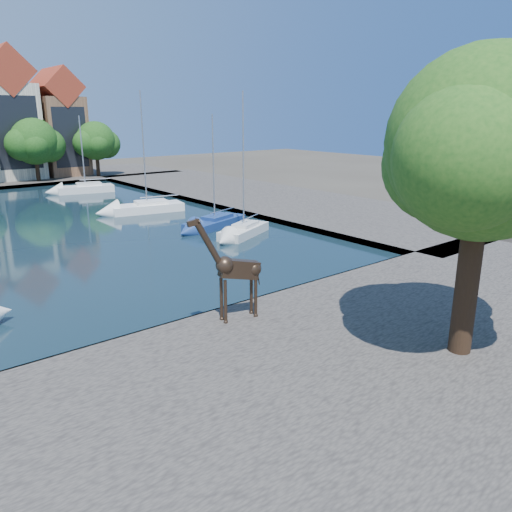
# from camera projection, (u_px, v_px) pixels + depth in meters

# --- Properties ---
(ground) EXTENTS (160.00, 160.00, 0.00)m
(ground) POSITION_uv_depth(u_px,v_px,m) (159.00, 336.00, 20.66)
(ground) COLOR #38332B
(ground) RESTS_ON ground
(water_basin) EXTENTS (38.00, 50.00, 0.08)m
(water_basin) POSITION_uv_depth(u_px,v_px,m) (9.00, 232.00, 38.57)
(water_basin) COLOR black
(water_basin) RESTS_ON ground
(near_quay) EXTENTS (50.00, 14.00, 0.50)m
(near_quay) POSITION_uv_depth(u_px,v_px,m) (269.00, 405.00, 15.37)
(near_quay) COLOR #4E4944
(near_quay) RESTS_ON ground
(right_quay) EXTENTS (14.00, 52.00, 0.50)m
(right_quay) POSITION_uv_depth(u_px,v_px,m) (259.00, 196.00, 53.64)
(right_quay) COLOR #4E4944
(right_quay) RESTS_ON ground
(plane_tree) EXTENTS (8.32, 6.40, 10.62)m
(plane_tree) POSITION_uv_depth(u_px,v_px,m) (485.00, 152.00, 16.43)
(plane_tree) COLOR #332114
(plane_tree) RESTS_ON near_quay
(townhouse_east_mid) EXTENTS (6.43, 9.18, 16.65)m
(townhouse_east_mid) POSITION_uv_depth(u_px,v_px,m) (7.00, 119.00, 65.37)
(townhouse_east_mid) COLOR beige
(townhouse_east_mid) RESTS_ON far_quay
(townhouse_east_end) EXTENTS (5.44, 9.18, 14.43)m
(townhouse_east_end) POSITION_uv_depth(u_px,v_px,m) (58.00, 126.00, 69.58)
(townhouse_east_end) COLOR brown
(townhouse_east_end) RESTS_ON far_quay
(far_tree_east) EXTENTS (7.54, 5.80, 7.84)m
(far_tree_east) POSITION_uv_depth(u_px,v_px,m) (35.00, 143.00, 63.03)
(far_tree_east) COLOR #332114
(far_tree_east) RESTS_ON far_quay
(far_tree_far_east) EXTENTS (6.76, 5.20, 7.36)m
(far_tree_far_east) POSITION_uv_depth(u_px,v_px,m) (97.00, 142.00, 67.91)
(far_tree_far_east) COLOR #332114
(far_tree_far_east) RESTS_ON far_quay
(giraffe_statue) EXTENTS (3.14, 0.86, 4.49)m
(giraffe_statue) POSITION_uv_depth(u_px,v_px,m) (234.00, 269.00, 20.54)
(giraffe_statue) COLOR #322319
(giraffe_statue) RESTS_ON near_quay
(sailboat_right_a) EXTENTS (5.34, 3.74, 10.31)m
(sailboat_right_a) POSITION_uv_depth(u_px,v_px,m) (244.00, 228.00, 37.20)
(sailboat_right_a) COLOR silver
(sailboat_right_a) RESTS_ON water_basin
(sailboat_right_b) EXTENTS (6.18, 3.77, 8.76)m
(sailboat_right_b) POSITION_uv_depth(u_px,v_px,m) (215.00, 221.00, 40.03)
(sailboat_right_b) COLOR navy
(sailboat_right_b) RESTS_ON water_basin
(sailboat_right_c) EXTENTS (6.82, 3.49, 10.75)m
(sailboat_right_c) POSITION_uv_depth(u_px,v_px,m) (147.00, 206.00, 45.96)
(sailboat_right_c) COLOR white
(sailboat_right_c) RESTS_ON water_basin
(sailboat_right_d) EXTENTS (6.43, 3.41, 8.55)m
(sailboat_right_d) POSITION_uv_depth(u_px,v_px,m) (86.00, 187.00, 57.28)
(sailboat_right_d) COLOR silver
(sailboat_right_d) RESTS_ON water_basin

